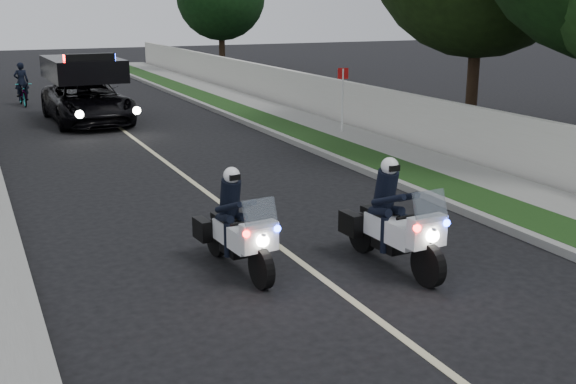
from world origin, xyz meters
name	(u,v)px	position (x,y,z in m)	size (l,w,h in m)	color
ground	(334,287)	(0.00, 0.00, 0.00)	(120.00, 120.00, 0.00)	black
curb_right	(294,142)	(4.10, 10.00, 0.07)	(0.20, 60.00, 0.15)	gray
grass_verge	(316,140)	(4.80, 10.00, 0.08)	(1.20, 60.00, 0.16)	#193814
sidewalk_right	(353,136)	(6.10, 10.00, 0.08)	(1.40, 60.00, 0.16)	gray
property_wall	(382,113)	(7.10, 10.00, 0.75)	(0.22, 60.00, 1.50)	beige
lane_marking	(158,156)	(0.00, 10.00, 0.00)	(0.12, 50.00, 0.01)	#BFB78C
police_moto_left	(237,270)	(-1.04, 1.24, 0.00)	(0.67, 1.92, 1.63)	silver
police_moto_right	(391,267)	(1.21, 0.34, 0.00)	(0.72, 2.06, 1.75)	silver
police_suv	(89,123)	(-0.76, 16.57, 0.00)	(2.49, 5.37, 2.61)	black
bicycle	(24,105)	(-2.45, 22.04, 0.00)	(0.62, 1.79, 0.94)	black
cyclist	(24,105)	(-2.45, 22.04, 0.00)	(0.56, 0.37, 1.54)	black
sign_post	(342,136)	(6.00, 10.54, 0.00)	(0.34, 0.34, 2.19)	red
tree_right_c	(469,135)	(9.76, 9.03, 0.00)	(6.67, 6.67, 11.12)	black
tree_right_e	(223,72)	(9.75, 32.08, 0.00)	(5.26, 5.26, 8.76)	black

